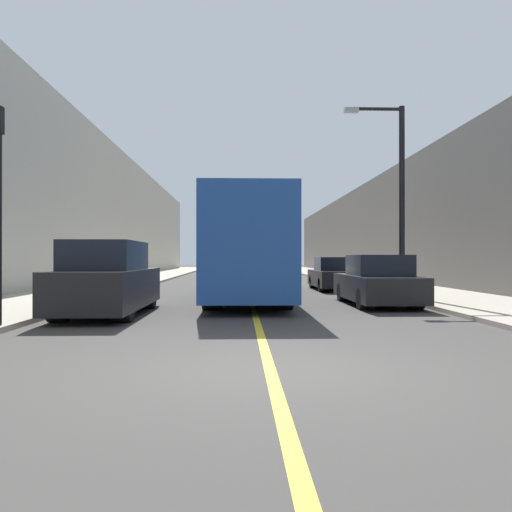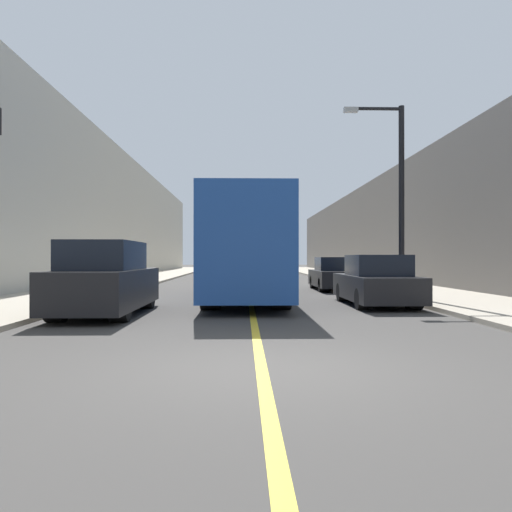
% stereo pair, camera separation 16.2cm
% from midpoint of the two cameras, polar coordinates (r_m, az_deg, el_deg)
% --- Properties ---
extents(ground_plane, '(200.00, 200.00, 0.00)m').
position_cam_midpoint_polar(ground_plane, '(6.79, 1.35, -12.84)').
color(ground_plane, '#3F3D3A').
extents(sidewalk_left, '(3.99, 72.00, 0.12)m').
position_cam_midpoint_polar(sidewalk_left, '(37.26, -11.89, -2.39)').
color(sidewalk_left, '#A89E8C').
rests_on(sidewalk_left, ground).
extents(sidewalk_right, '(3.99, 72.00, 0.12)m').
position_cam_midpoint_polar(sidewalk_right, '(37.38, 9.95, -2.38)').
color(sidewalk_right, '#A89E8C').
rests_on(sidewalk_right, ground).
extents(building_row_left, '(4.00, 72.00, 9.40)m').
position_cam_midpoint_polar(building_row_left, '(38.29, -17.79, 4.63)').
color(building_row_left, '#B7B2A3').
rests_on(building_row_left, ground).
extents(building_row_right, '(4.00, 72.00, 7.12)m').
position_cam_midpoint_polar(building_row_right, '(38.40, 15.80, 2.91)').
color(building_row_right, '#66605B').
rests_on(building_row_right, ground).
extents(road_center_line, '(0.16, 72.00, 0.01)m').
position_cam_midpoint_polar(road_center_line, '(36.65, -0.95, -2.52)').
color(road_center_line, gold).
rests_on(road_center_line, ground).
extents(bus, '(2.57, 11.09, 3.43)m').
position_cam_midpoint_polar(bus, '(17.71, -0.96, 0.94)').
color(bus, '#1E4793').
rests_on(bus, ground).
extents(parked_suv_left, '(1.88, 4.96, 1.91)m').
position_cam_midpoint_polar(parked_suv_left, '(13.52, -16.47, -2.74)').
color(parked_suv_left, black).
rests_on(parked_suv_left, ground).
extents(car_right_near, '(1.85, 4.56, 1.57)m').
position_cam_midpoint_polar(car_right_near, '(16.02, 13.85, -2.98)').
color(car_right_near, black).
rests_on(car_right_near, ground).
extents(car_right_mid, '(1.87, 4.34, 1.51)m').
position_cam_midpoint_polar(car_right_mid, '(23.10, 9.21, -2.19)').
color(car_right_mid, black).
rests_on(car_right_mid, ground).
extents(street_lamp_right, '(2.16, 0.24, 6.75)m').
position_cam_midpoint_polar(street_lamp_right, '(18.54, 15.99, 7.49)').
color(street_lamp_right, black).
rests_on(street_lamp_right, sidewalk_right).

